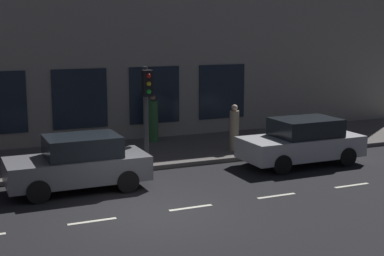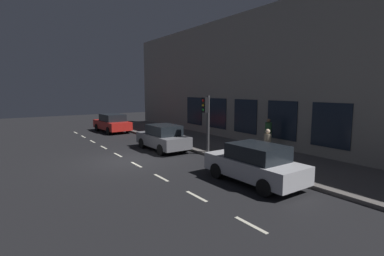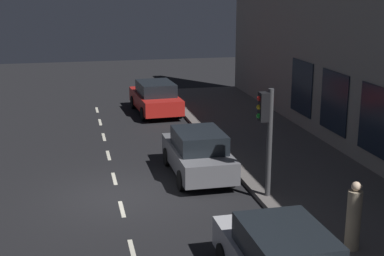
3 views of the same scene
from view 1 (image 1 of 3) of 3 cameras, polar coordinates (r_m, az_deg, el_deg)
The scene contains 9 objects.
ground_plane at distance 14.34m, azimuth -3.84°, elevation -8.62°, with size 60.00×60.00×0.00m, color black.
sidewalk at distance 20.10m, azimuth -9.84°, elevation -2.98°, with size 4.50×32.00×0.15m.
building_facade at distance 22.06m, azimuth -11.77°, elevation 9.50°, with size 0.65×32.00×8.85m.
lane_centre_line at distance 14.68m, azimuth -0.12°, elevation -8.12°, with size 0.12×27.20×0.01m.
traffic_light at distance 18.09m, azimuth -4.65°, elevation 2.87°, with size 0.50×0.32×3.23m.
parked_car_0 at distance 16.36m, azimuth -11.47°, elevation -3.53°, with size 1.85×4.01×1.58m.
parked_car_2 at distance 19.34m, azimuth 11.17°, elevation -1.38°, with size 1.93×4.19×1.58m.
pedestrian_0 at distance 20.55m, azimuth 4.33°, elevation -0.10°, with size 0.44×0.44×1.69m.
pedestrian_1 at distance 22.04m, azimuth -3.98°, elevation 0.79°, with size 0.55×0.55×1.85m.
Camera 1 is at (-12.79, 4.49, 4.66)m, focal length 52.28 mm.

